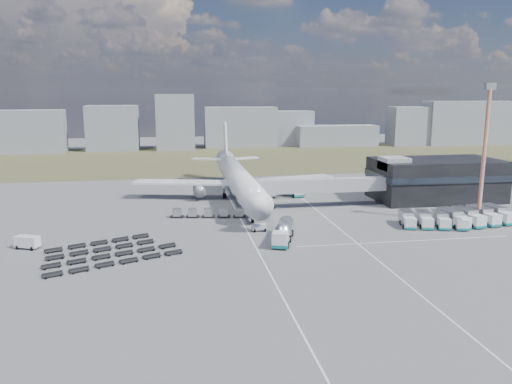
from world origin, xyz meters
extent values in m
plane|color=#565659|center=(0.00, 0.00, 0.00)|extent=(420.00, 420.00, 0.00)
cube|color=#454529|center=(0.00, 110.00, 0.01)|extent=(420.00, 90.00, 0.01)
cube|color=silver|center=(-2.00, 5.00, 0.01)|extent=(0.25, 110.00, 0.01)
cube|color=silver|center=(16.00, 5.00, 0.01)|extent=(0.25, 110.00, 0.01)
cube|color=silver|center=(25.00, -8.00, 0.01)|extent=(40.00, 0.25, 0.01)
cube|color=black|center=(48.00, 24.00, 5.00)|extent=(30.00, 16.00, 10.00)
cube|color=#262D38|center=(48.00, 24.00, 6.20)|extent=(30.40, 16.40, 1.60)
cube|color=#939399|center=(36.00, 22.00, 9.50)|extent=(6.00, 6.00, 3.00)
cube|color=#939399|center=(18.10, 20.50, 5.10)|extent=(29.80, 3.00, 3.00)
cube|color=#939399|center=(4.70, 20.00, 5.10)|extent=(4.00, 3.60, 3.40)
cylinder|color=slate|center=(6.20, 20.50, 2.55)|extent=(0.70, 0.70, 5.10)
cylinder|color=black|center=(6.20, 20.50, 0.45)|extent=(1.40, 0.90, 1.40)
cylinder|color=silver|center=(0.00, 30.00, 5.30)|extent=(5.60, 48.00, 5.60)
cone|color=silver|center=(0.00, 3.50, 5.30)|extent=(5.60, 5.00, 5.60)
cone|color=silver|center=(0.00, 58.00, 6.10)|extent=(5.60, 8.00, 5.60)
cube|color=black|center=(0.00, 5.50, 6.10)|extent=(2.20, 2.00, 0.80)
cube|color=silver|center=(-13.00, 35.00, 4.10)|extent=(25.59, 11.38, 0.50)
cube|color=silver|center=(13.00, 35.00, 4.10)|extent=(25.59, 11.38, 0.50)
cylinder|color=slate|center=(-9.50, 33.00, 2.40)|extent=(3.00, 5.00, 3.00)
cylinder|color=slate|center=(9.50, 33.00, 2.40)|extent=(3.00, 5.00, 3.00)
cube|color=silver|center=(-5.50, 60.00, 6.50)|extent=(9.49, 5.63, 0.35)
cube|color=silver|center=(5.50, 60.00, 6.50)|extent=(9.49, 5.63, 0.35)
cube|color=silver|center=(0.00, 61.00, 11.80)|extent=(0.50, 9.06, 11.45)
cylinder|color=slate|center=(0.00, 9.00, 1.25)|extent=(0.50, 0.50, 2.50)
cylinder|color=slate|center=(-3.20, 34.00, 1.25)|extent=(0.60, 0.60, 2.50)
cylinder|color=slate|center=(3.20, 34.00, 1.25)|extent=(0.60, 0.60, 2.50)
cylinder|color=black|center=(0.00, 9.00, 0.50)|extent=(0.50, 1.20, 1.20)
cube|color=gray|center=(-75.95, 142.07, 9.23)|extent=(27.12, 12.00, 18.46)
cube|color=gray|center=(-42.27, 145.87, 10.09)|extent=(22.71, 12.00, 20.18)
cube|color=gray|center=(-14.35, 144.00, 12.54)|extent=(17.06, 12.00, 25.08)
cube|color=gray|center=(16.47, 150.62, 9.52)|extent=(34.11, 12.00, 19.03)
cube|color=gray|center=(34.97, 155.19, 8.42)|extent=(35.70, 12.00, 16.85)
cube|color=gray|center=(63.46, 147.24, 5.00)|extent=(39.39, 12.00, 10.00)
cube|color=gray|center=(103.08, 145.15, 9.46)|extent=(25.27, 12.00, 18.91)
cube|color=gray|center=(131.42, 143.82, 10.79)|extent=(45.54, 12.00, 21.58)
cube|color=silver|center=(2.01, -8.35, 1.59)|extent=(3.35, 3.35, 2.52)
cube|color=#146E75|center=(2.01, -8.35, 0.60)|extent=(3.49, 3.49, 0.55)
cylinder|color=#A8A8AD|center=(3.78, -3.27, 2.08)|extent=(5.28, 8.66, 2.74)
cube|color=slate|center=(3.78, -3.27, 0.82)|extent=(5.18, 8.63, 0.38)
cylinder|color=black|center=(3.24, -4.83, 0.55)|extent=(3.09, 2.07, 1.21)
cube|color=silver|center=(0.30, 2.83, 0.67)|extent=(2.93, 1.69, 1.34)
cube|color=silver|center=(-40.40, -1.45, 1.09)|extent=(4.44, 3.24, 2.18)
cube|color=silver|center=(14.59, 33.98, 1.80)|extent=(4.09, 7.16, 3.14)
cube|color=#146E75|center=(14.59, 33.98, 0.51)|extent=(4.22, 7.29, 0.51)
cube|color=silver|center=(29.29, -0.64, 1.24)|extent=(2.66, 2.59, 2.11)
cube|color=#146E75|center=(29.29, -0.64, 0.43)|extent=(2.78, 2.71, 0.43)
cube|color=#A8A8AD|center=(30.13, 2.60, 1.63)|extent=(3.33, 4.84, 2.49)
cube|color=silver|center=(32.44, -1.46, 1.24)|extent=(2.66, 2.59, 2.11)
cube|color=#146E75|center=(32.44, -1.46, 0.43)|extent=(2.78, 2.71, 0.43)
cube|color=#A8A8AD|center=(33.29, 1.79, 1.63)|extent=(3.33, 4.84, 2.49)
cube|color=silver|center=(35.60, -2.28, 1.24)|extent=(2.66, 2.59, 2.11)
cube|color=#146E75|center=(35.60, -2.28, 0.43)|extent=(2.78, 2.71, 0.43)
cube|color=#A8A8AD|center=(36.44, 0.97, 1.63)|extent=(3.33, 4.84, 2.49)
cube|color=silver|center=(38.75, -3.09, 1.24)|extent=(2.66, 2.59, 2.11)
cube|color=#146E75|center=(38.75, -3.09, 0.43)|extent=(2.78, 2.71, 0.43)
cube|color=#A8A8AD|center=(39.59, 0.15, 1.63)|extent=(3.33, 4.84, 2.49)
cube|color=silver|center=(39.10, -2.67, 1.39)|extent=(2.80, 2.71, 2.36)
cube|color=#146E75|center=(39.10, -2.67, 0.48)|extent=(2.92, 2.83, 0.48)
cube|color=#A8A8AD|center=(38.52, 1.04, 1.82)|extent=(3.30, 5.26, 2.79)
cube|color=silver|center=(42.70, -2.11, 1.39)|extent=(2.80, 2.71, 2.36)
cube|color=#146E75|center=(42.70, -2.11, 0.48)|extent=(2.92, 2.83, 0.48)
cube|color=#A8A8AD|center=(42.12, 1.60, 1.82)|extent=(3.30, 5.26, 2.79)
cube|color=silver|center=(46.30, -1.55, 1.39)|extent=(2.80, 2.71, 2.36)
cube|color=#146E75|center=(46.30, -1.55, 0.48)|extent=(2.92, 2.83, 0.48)
cube|color=#A8A8AD|center=(45.72, 2.15, 1.82)|extent=(3.30, 5.26, 2.79)
cube|color=silver|center=(49.90, -1.00, 1.39)|extent=(2.80, 2.71, 2.36)
cube|color=#146E75|center=(49.90, -1.00, 0.48)|extent=(2.92, 2.83, 0.48)
cube|color=#A8A8AD|center=(49.33, 2.71, 1.82)|extent=(3.30, 5.26, 2.79)
cube|color=black|center=(-15.11, 15.91, 0.31)|extent=(2.91, 2.05, 0.19)
cube|color=#A8A8AD|center=(-15.11, 15.91, 1.19)|extent=(1.89, 1.89, 1.55)
cube|color=black|center=(-11.85, 15.39, 0.31)|extent=(2.91, 2.05, 0.19)
cube|color=#A8A8AD|center=(-11.85, 15.39, 1.19)|extent=(1.89, 1.89, 1.55)
cube|color=black|center=(-8.59, 14.87, 0.31)|extent=(2.91, 2.05, 0.19)
cube|color=#A8A8AD|center=(-8.59, 14.87, 1.19)|extent=(1.89, 1.89, 1.55)
cube|color=black|center=(-5.33, 14.35, 0.31)|extent=(2.91, 2.05, 0.19)
cube|color=#A8A8AD|center=(-5.33, 14.35, 1.19)|extent=(1.89, 1.89, 1.55)
cube|color=black|center=(-2.07, 13.83, 0.31)|extent=(2.91, 2.05, 0.19)
cube|color=#A8A8AD|center=(-2.07, 13.83, 1.19)|extent=(1.89, 1.89, 1.55)
cube|color=black|center=(1.19, 13.31, 0.31)|extent=(2.91, 2.05, 0.19)
cube|color=#A8A8AD|center=(1.19, 13.31, 1.19)|extent=(1.89, 1.89, 1.55)
cube|color=black|center=(-24.59, -12.07, 0.34)|extent=(21.31, 10.20, 0.68)
cube|color=black|center=(-26.15, -8.44, 0.34)|extent=(21.31, 10.20, 0.68)
cube|color=black|center=(-27.71, -4.81, 0.34)|extent=(17.85, 8.72, 0.68)
cube|color=black|center=(-29.26, -1.18, 0.34)|extent=(17.85, 8.72, 0.68)
cylinder|color=#CC4620|center=(44.89, 1.00, 13.43)|extent=(0.75, 0.75, 26.86)
cube|color=slate|center=(44.89, 1.00, 27.18)|extent=(2.66, 1.26, 1.29)
cube|color=#565659|center=(44.89, 1.00, 0.16)|extent=(2.15, 2.15, 0.32)
camera|label=1|loc=(-15.33, -87.89, 26.19)|focal=35.00mm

